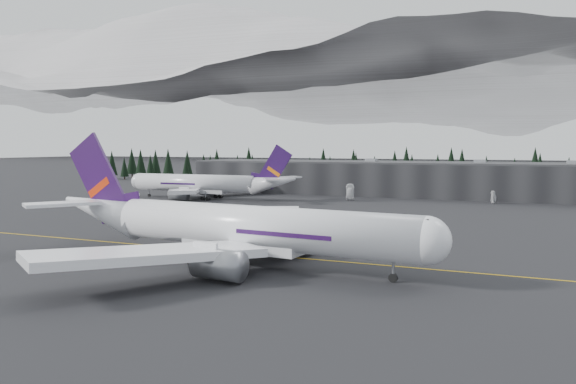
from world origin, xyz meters
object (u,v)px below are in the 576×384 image
at_px(gse_vehicle_a, 350,198).
at_px(gse_vehicle_b, 494,201).
at_px(jet_parked, 209,184).
at_px(terminal, 397,178).
at_px(jet_main, 226,226).

distance_m(gse_vehicle_a, gse_vehicle_b, 46.49).
height_order(jet_parked, gse_vehicle_b, jet_parked).
distance_m(jet_parked, gse_vehicle_a, 49.49).
relative_size(terminal, gse_vehicle_b, 38.31).
xyz_separation_m(jet_parked, gse_vehicle_a, (46.78, 15.47, -4.59)).
bearing_deg(terminal, gse_vehicle_a, -109.09).
relative_size(gse_vehicle_a, gse_vehicle_b, 1.37).
relative_size(terminal, gse_vehicle_a, 27.99).
height_order(jet_main, gse_vehicle_b, jet_main).
bearing_deg(gse_vehicle_a, gse_vehicle_b, 5.15).
xyz_separation_m(terminal, jet_main, (2.15, -134.98, -0.36)).
xyz_separation_m(terminal, gse_vehicle_a, (-9.76, -28.18, -5.51)).
xyz_separation_m(terminal, jet_parked, (-56.54, -43.65, -0.92)).
height_order(terminal, jet_main, jet_main).
bearing_deg(terminal, jet_parked, -142.33).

